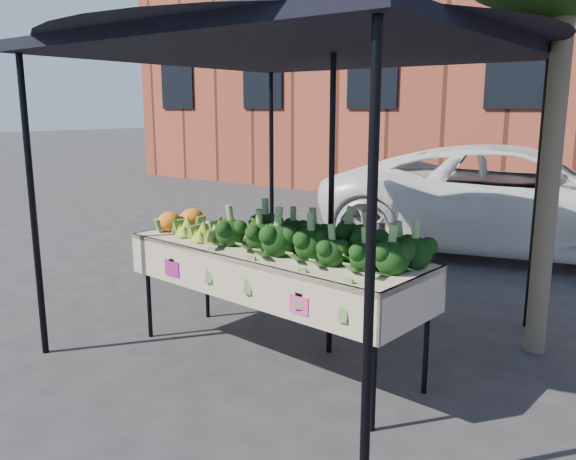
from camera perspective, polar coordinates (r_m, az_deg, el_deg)
The scene contains 9 objects.
ground at distance 4.65m, azimuth -2.81°, elevation -12.43°, with size 90.00×90.00×0.00m, color #27272A.
table at distance 4.43m, azimuth -1.57°, elevation -7.40°, with size 2.45×0.98×0.90m.
canopy at distance 4.67m, azimuth 1.18°, elevation 5.19°, with size 3.16×3.16×2.74m, color black, non-canonical shape.
broccoli_heap at distance 4.07m, azimuth 2.90°, elevation -0.45°, with size 1.63×0.60×0.29m, color black.
romanesco_cluster at distance 4.71m, azimuth -8.06°, elevation 0.71°, with size 0.45×0.49×0.22m, color #9EB533.
cauliflower_pair at distance 5.03m, azimuth -10.40°, elevation 1.21°, with size 0.25×0.45×0.20m, color orange.
vehicle at distance 8.33m, azimuth 22.52°, elevation 15.50°, with size 2.37×1.43×5.14m, color white.
street_tree at distance 4.84m, azimuth 25.04°, elevation 14.63°, with size 2.27×2.27×4.47m, color #1E4C14, non-canonical shape.
building_left at distance 17.29m, azimuth 10.69°, elevation 20.22°, with size 12.00×8.00×9.00m, color brown.
Camera 1 is at (2.73, -3.25, 1.91)m, focal length 36.42 mm.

